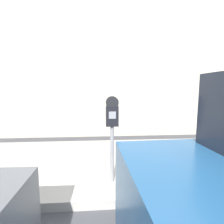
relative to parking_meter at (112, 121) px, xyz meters
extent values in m
cube|color=#BCB7AD|center=(0.00, 0.90, -1.07)|extent=(24.00, 2.80, 0.14)
cube|color=beige|center=(0.00, 3.40, 1.25)|extent=(24.00, 0.30, 4.79)
cylinder|color=gray|center=(0.00, 0.00, -0.54)|extent=(0.06, 0.06, 0.92)
cube|color=black|center=(0.00, 0.00, 0.08)|extent=(0.19, 0.12, 0.31)
cube|color=gray|center=(0.00, -0.07, 0.10)|extent=(0.11, 0.01, 0.11)
cylinder|color=black|center=(0.00, 0.00, 0.29)|extent=(0.20, 0.10, 0.20)
cylinder|color=black|center=(0.83, -1.09, -0.84)|extent=(0.62, 0.25, 0.61)
camera|label=1|loc=(-0.20, -2.69, 0.50)|focal=28.00mm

